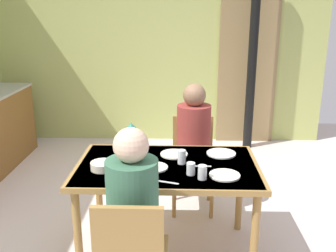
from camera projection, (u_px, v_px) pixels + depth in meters
name	position (u px, v px, depth m)	size (l,w,h in m)	color
ground_plane	(134.00, 249.00, 3.06)	(7.23, 7.23, 0.00)	beige
wall_back	(155.00, 47.00, 5.33)	(4.71, 0.10, 2.68)	tan
door_wooden	(247.00, 72.00, 5.31)	(0.80, 0.05, 2.00)	olive
stove_pipe_column	(253.00, 49.00, 4.96)	(0.12, 0.12, 2.68)	black
dining_table	(167.00, 174.00, 2.84)	(1.34, 0.83, 0.74)	olive
chair_far_diner	(193.00, 157.00, 3.62)	(0.40, 0.40, 0.87)	olive
person_near_diner	(133.00, 200.00, 2.20)	(0.30, 0.37, 0.77)	#426345
person_far_diner	(194.00, 133.00, 3.40)	(0.30, 0.37, 0.77)	maroon
water_bottle_green_near	(132.00, 140.00, 2.97)	(0.07, 0.07, 0.26)	#3D856B
serving_bowl_center	(103.00, 166.00, 2.72)	(0.17, 0.17, 0.06)	#EDE1C6
dinner_plate_near_left	(154.00, 167.00, 2.75)	(0.20, 0.20, 0.01)	white
dinner_plate_near_right	(174.00, 154.00, 3.00)	(0.21, 0.21, 0.01)	white
dinner_plate_far_center	(221.00, 153.00, 3.02)	(0.23, 0.23, 0.01)	white
dinner_plate_far_side	(225.00, 175.00, 2.62)	(0.21, 0.21, 0.01)	white
drinking_glass_by_near_diner	(182.00, 157.00, 2.81)	(0.06, 0.06, 0.11)	silver
drinking_glass_by_far_diner	(191.00, 169.00, 2.63)	(0.06, 0.06, 0.09)	silver
drinking_glass_spare_center	(202.00, 172.00, 2.56)	(0.06, 0.06, 0.10)	silver
cutlery_knife_near	(201.00, 166.00, 2.78)	(0.15, 0.02, 0.00)	silver
cutlery_fork_near	(126.00, 178.00, 2.59)	(0.15, 0.02, 0.00)	silver
cutlery_knife_far	(119.00, 149.00, 3.13)	(0.15, 0.02, 0.00)	silver
cutlery_fork_far	(168.00, 182.00, 2.52)	(0.15, 0.02, 0.00)	silver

